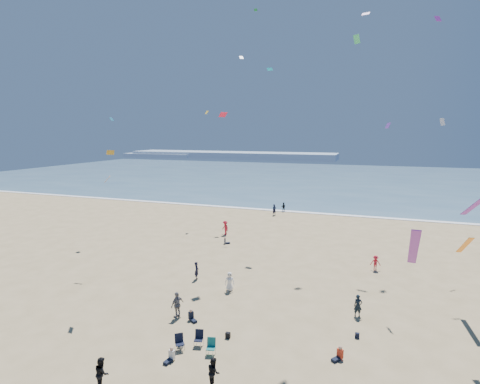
% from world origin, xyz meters
% --- Properties ---
extents(ground, '(220.00, 220.00, 0.00)m').
position_xyz_m(ground, '(0.00, 0.00, 0.00)').
color(ground, tan).
rests_on(ground, ground).
extents(ocean, '(220.00, 100.00, 0.06)m').
position_xyz_m(ocean, '(0.00, 95.00, 0.03)').
color(ocean, '#476B84').
rests_on(ocean, ground).
extents(surf_line, '(220.00, 1.20, 0.08)m').
position_xyz_m(surf_line, '(0.00, 45.00, 0.04)').
color(surf_line, white).
rests_on(surf_line, ground).
extents(headland_far, '(110.00, 20.00, 3.20)m').
position_xyz_m(headland_far, '(-60.00, 170.00, 1.60)').
color(headland_far, '#7A8EA8').
rests_on(headland_far, ground).
extents(headland_near, '(40.00, 14.00, 2.00)m').
position_xyz_m(headland_near, '(-100.00, 165.00, 1.00)').
color(headland_near, '#7A8EA8').
rests_on(headland_near, ground).
extents(standing_flyers, '(30.13, 48.07, 1.93)m').
position_xyz_m(standing_flyers, '(0.16, 13.69, 0.85)').
color(standing_flyers, red).
rests_on(standing_flyers, ground).
extents(seated_group, '(16.02, 28.38, 0.84)m').
position_xyz_m(seated_group, '(1.74, 6.39, 0.42)').
color(seated_group, silver).
rests_on(seated_group, ground).
extents(chair_cluster, '(2.78, 1.58, 1.00)m').
position_xyz_m(chair_cluster, '(1.08, 2.50, 0.50)').
color(chair_cluster, black).
rests_on(chair_cluster, ground).
extents(white_tote, '(0.35, 0.20, 0.40)m').
position_xyz_m(white_tote, '(-0.02, 2.55, 0.20)').
color(white_tote, white).
rests_on(white_tote, ground).
extents(black_backpack, '(0.30, 0.22, 0.38)m').
position_xyz_m(black_backpack, '(2.40, 4.46, 0.19)').
color(black_backpack, black).
rests_on(black_backpack, ground).
extents(navy_bag, '(0.28, 0.18, 0.34)m').
position_xyz_m(navy_bag, '(10.39, 7.29, 0.17)').
color(navy_bag, black).
rests_on(navy_bag, ground).
extents(kites_aloft, '(38.48, 41.70, 31.01)m').
position_xyz_m(kites_aloft, '(8.81, 13.82, 14.17)').
color(kites_aloft, gold).
rests_on(kites_aloft, ground).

